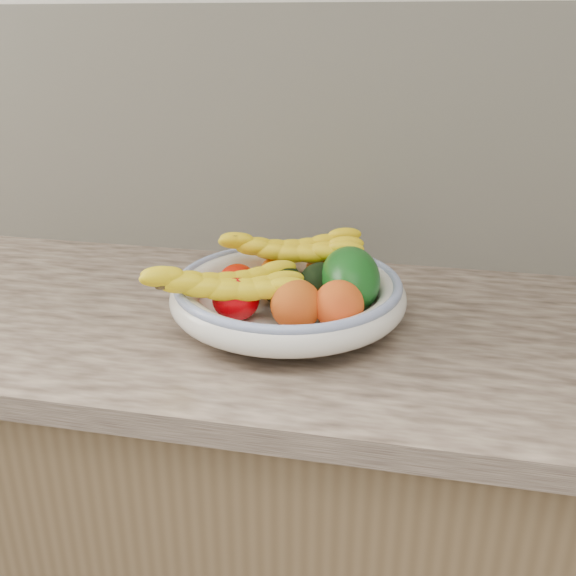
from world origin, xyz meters
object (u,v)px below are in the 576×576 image
(banana_bunch_back, at_px, (291,253))
(banana_bunch_front, at_px, (224,289))
(fruit_bowl, at_px, (288,294))
(green_mango, at_px, (350,280))

(banana_bunch_back, distance_m, banana_bunch_front, 0.18)
(fruit_bowl, relative_size, banana_bunch_back, 1.45)
(green_mango, xyz_separation_m, banana_bunch_front, (-0.18, -0.09, 0.01))
(banana_bunch_back, relative_size, banana_bunch_front, 1.00)
(banana_bunch_front, bearing_deg, green_mango, 2.21)
(banana_bunch_back, height_order, banana_bunch_front, banana_bunch_back)
(green_mango, relative_size, banana_bunch_back, 0.55)
(green_mango, xyz_separation_m, banana_bunch_back, (-0.11, 0.08, 0.01))
(banana_bunch_back, bearing_deg, green_mango, -42.84)
(fruit_bowl, distance_m, banana_bunch_front, 0.12)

